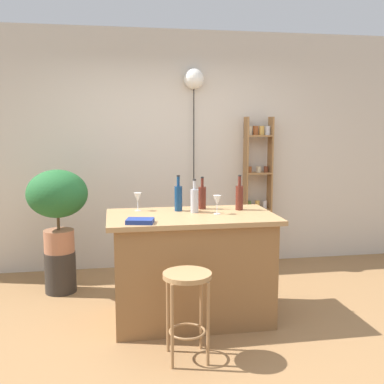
% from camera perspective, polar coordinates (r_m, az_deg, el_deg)
% --- Properties ---
extents(ground, '(12.00, 12.00, 0.00)m').
position_cam_1_polar(ground, '(3.97, 0.68, -17.02)').
color(ground, olive).
extents(back_wall, '(6.40, 0.10, 2.80)m').
position_cam_1_polar(back_wall, '(5.53, -3.02, 5.16)').
color(back_wall, beige).
rests_on(back_wall, ground).
extents(kitchen_counter, '(1.44, 0.82, 0.93)m').
position_cam_1_polar(kitchen_counter, '(4.08, -0.09, -9.24)').
color(kitchen_counter, olive).
rests_on(kitchen_counter, ground).
extents(bar_stool, '(0.35, 0.35, 0.65)m').
position_cam_1_polar(bar_stool, '(3.39, -0.60, -12.60)').
color(bar_stool, '#997047').
rests_on(bar_stool, ground).
extents(spice_shelf, '(0.33, 0.18, 1.80)m').
position_cam_1_polar(spice_shelf, '(5.66, 8.13, -0.13)').
color(spice_shelf, '#9E7042').
rests_on(spice_shelf, ground).
extents(plant_stool, '(0.31, 0.31, 0.42)m').
position_cam_1_polar(plant_stool, '(4.96, -16.02, -9.51)').
color(plant_stool, '#2D2823').
rests_on(plant_stool, ground).
extents(potted_plant, '(0.60, 0.54, 0.84)m').
position_cam_1_polar(potted_plant, '(4.79, -16.37, -0.87)').
color(potted_plant, '#A86B4C').
rests_on(potted_plant, plant_stool).
extents(bottle_sauce_amber, '(0.07, 0.07, 0.32)m').
position_cam_1_polar(bottle_sauce_amber, '(4.18, 5.90, -0.60)').
color(bottle_sauce_amber, '#5B2319').
rests_on(bottle_sauce_amber, kitchen_counter).
extents(bottle_spirits_clear, '(0.07, 0.07, 0.30)m').
position_cam_1_polar(bottle_spirits_clear, '(4.22, 1.28, -0.60)').
color(bottle_spirits_clear, '#5B2319').
rests_on(bottle_spirits_clear, kitchen_counter).
extents(bottle_olive_oil, '(0.07, 0.07, 0.30)m').
position_cam_1_polar(bottle_olive_oil, '(4.04, 0.30, -1.00)').
color(bottle_olive_oil, '#B2B2B7').
rests_on(bottle_olive_oil, kitchen_counter).
extents(bottle_soda_blue, '(0.07, 0.07, 0.32)m').
position_cam_1_polar(bottle_soda_blue, '(4.12, -1.71, -0.68)').
color(bottle_soda_blue, navy).
rests_on(bottle_soda_blue, kitchen_counter).
extents(wine_glass_left, '(0.07, 0.07, 0.16)m').
position_cam_1_polar(wine_glass_left, '(4.15, -6.76, -0.74)').
color(wine_glass_left, silver).
rests_on(wine_glass_left, kitchen_counter).
extents(wine_glass_center, '(0.07, 0.07, 0.16)m').
position_cam_1_polar(wine_glass_center, '(3.98, 3.14, -1.08)').
color(wine_glass_center, silver).
rests_on(wine_glass_center, kitchen_counter).
extents(cookbook, '(0.24, 0.19, 0.03)m').
position_cam_1_polar(cookbook, '(3.64, -6.47, -3.60)').
color(cookbook, navy).
rests_on(cookbook, kitchen_counter).
extents(pendant_globe_light, '(0.24, 0.24, 2.35)m').
position_cam_1_polar(pendant_globe_light, '(5.48, 0.23, 13.60)').
color(pendant_globe_light, black).
rests_on(pendant_globe_light, ground).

